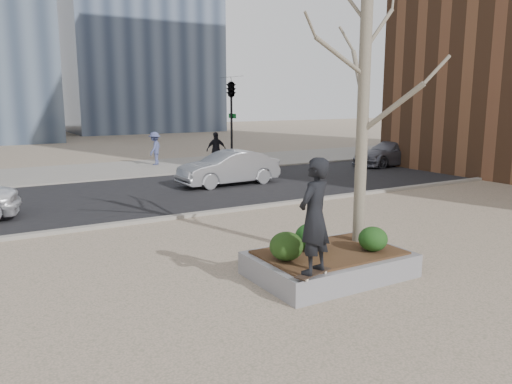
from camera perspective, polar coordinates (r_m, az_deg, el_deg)
ground at (r=9.54m, az=3.55°, el=-10.51°), size 120.00×120.00×0.00m
street at (r=18.39m, az=-14.11°, el=-0.44°), size 60.00×8.00×0.02m
far_sidewalk at (r=25.11m, az=-18.66°, el=2.22°), size 60.00×6.00×0.02m
planter at (r=10.03m, az=8.36°, el=-8.18°), size 3.00×2.00×0.45m
planter_mulch at (r=9.95m, az=8.40°, el=-6.84°), size 2.70×1.70×0.04m
sycamore_tree at (r=10.39m, az=12.26°, el=12.33°), size 2.80×2.80×6.60m
shrub_left at (r=9.27m, az=3.49°, el=-6.20°), size 0.63×0.63×0.54m
shrub_middle at (r=9.90m, az=6.32°, el=-5.12°), size 0.64×0.64×0.55m
shrub_right at (r=10.07m, az=13.22°, el=-5.25°), size 0.57×0.57×0.48m
skateboard at (r=8.67m, az=6.53°, el=-9.34°), size 0.80×0.41×0.08m
skateboarder at (r=8.38m, az=6.68°, el=-2.75°), size 0.85×0.72×1.97m
car_silver at (r=20.08m, az=-3.16°, el=2.77°), size 4.19×1.63×1.36m
car_third at (r=26.90m, az=15.21°, el=4.33°), size 4.41×1.81×1.28m
pedestrian_b at (r=26.63m, az=-11.49°, el=4.91°), size 1.18×1.27×1.72m
pedestrian_c at (r=25.22m, az=-4.56°, el=4.84°), size 1.06×0.49×1.77m
traffic_light_far at (r=24.82m, az=-2.82°, el=7.87°), size 0.60×2.48×4.50m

